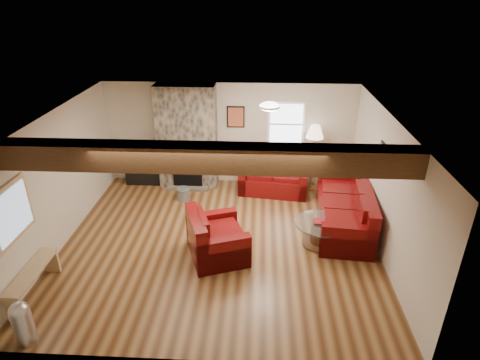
# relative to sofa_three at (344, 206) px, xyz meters

# --- Properties ---
(room) EXTENTS (8.00, 8.00, 8.00)m
(room) POSITION_rel_sofa_three_xyz_m (-2.48, -0.73, 0.79)
(room) COLOR #512E15
(room) RESTS_ON ground
(floor) EXTENTS (6.00, 6.00, 0.00)m
(floor) POSITION_rel_sofa_three_xyz_m (-2.48, -0.73, -0.46)
(floor) COLOR #512E15
(floor) RESTS_ON ground
(oak_beam) EXTENTS (6.00, 0.36, 0.38)m
(oak_beam) POSITION_rel_sofa_three_xyz_m (-2.48, -1.98, 1.85)
(oak_beam) COLOR #371E10
(oak_beam) RESTS_ON room
(chimney_breast) EXTENTS (1.40, 0.67, 2.50)m
(chimney_breast) POSITION_rel_sofa_three_xyz_m (-3.48, 1.76, 0.76)
(chimney_breast) COLOR #322D27
(chimney_breast) RESTS_ON floor
(back_window) EXTENTS (0.90, 0.08, 1.10)m
(back_window) POSITION_rel_sofa_three_xyz_m (-1.13, 1.98, 1.09)
(back_window) COLOR white
(back_window) RESTS_ON room
(hatch_window) EXTENTS (0.08, 1.00, 0.90)m
(hatch_window) POSITION_rel_sofa_three_xyz_m (-5.44, -2.23, 0.99)
(hatch_window) COLOR tan
(hatch_window) RESTS_ON room
(ceiling_dome) EXTENTS (0.40, 0.40, 0.18)m
(ceiling_dome) POSITION_rel_sofa_three_xyz_m (-1.58, 0.17, 1.98)
(ceiling_dome) COLOR white
(ceiling_dome) RESTS_ON room
(artwork_back) EXTENTS (0.42, 0.06, 0.52)m
(artwork_back) POSITION_rel_sofa_three_xyz_m (-2.33, 1.98, 1.24)
(artwork_back) COLOR black
(artwork_back) RESTS_ON room
(artwork_right) EXTENTS (0.06, 0.55, 0.42)m
(artwork_right) POSITION_rel_sofa_three_xyz_m (0.48, -0.43, 1.29)
(artwork_right) COLOR black
(artwork_right) RESTS_ON room
(sofa_three) EXTENTS (1.23, 2.48, 0.93)m
(sofa_three) POSITION_rel_sofa_three_xyz_m (0.00, 0.00, 0.00)
(sofa_three) COLOR #470905
(sofa_three) RESTS_ON floor
(loveseat) EXTENTS (1.71, 1.13, 0.85)m
(loveseat) POSITION_rel_sofa_three_xyz_m (-1.38, 1.50, -0.04)
(loveseat) COLOR #470905
(loveseat) RESTS_ON floor
(armchair_red) EXTENTS (1.28, 1.36, 0.89)m
(armchair_red) POSITION_rel_sofa_three_xyz_m (-2.48, -1.14, -0.02)
(armchair_red) COLOR #470905
(armchair_red) RESTS_ON floor
(coffee_table) EXTENTS (0.99, 0.99, 0.52)m
(coffee_table) POSITION_rel_sofa_three_xyz_m (-0.56, -0.69, -0.22)
(coffee_table) COLOR #4E3019
(coffee_table) RESTS_ON floor
(tv_cabinet) EXTENTS (0.94, 0.37, 0.47)m
(tv_cabinet) POSITION_rel_sofa_three_xyz_m (-4.60, 1.80, -0.23)
(tv_cabinet) COLOR black
(tv_cabinet) RESTS_ON floor
(television) EXTENTS (0.86, 0.11, 0.50)m
(television) POSITION_rel_sofa_three_xyz_m (-4.60, 1.80, 0.25)
(television) COLOR black
(television) RESTS_ON tv_cabinet
(floor_lamp) EXTENTS (0.42, 0.42, 1.62)m
(floor_lamp) POSITION_rel_sofa_three_xyz_m (-0.48, 1.67, 0.92)
(floor_lamp) COLOR #B38A4A
(floor_lamp) RESTS_ON floor
(pine_bench) EXTENTS (0.29, 1.24, 0.47)m
(pine_bench) POSITION_rel_sofa_three_xyz_m (-5.31, -2.34, -0.23)
(pine_bench) COLOR tan
(pine_bench) RESTS_ON floor
(pedal_bin) EXTENTS (0.34, 0.34, 0.69)m
(pedal_bin) POSITION_rel_sofa_three_xyz_m (-4.95, -3.28, -0.12)
(pedal_bin) COLOR #B6B6BB
(pedal_bin) RESTS_ON floor
(coal_bucket) EXTENTS (0.32, 0.32, 0.30)m
(coal_bucket) POSITION_rel_sofa_three_xyz_m (-3.50, 0.95, -0.31)
(coal_bucket) COLOR gray
(coal_bucket) RESTS_ON floor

